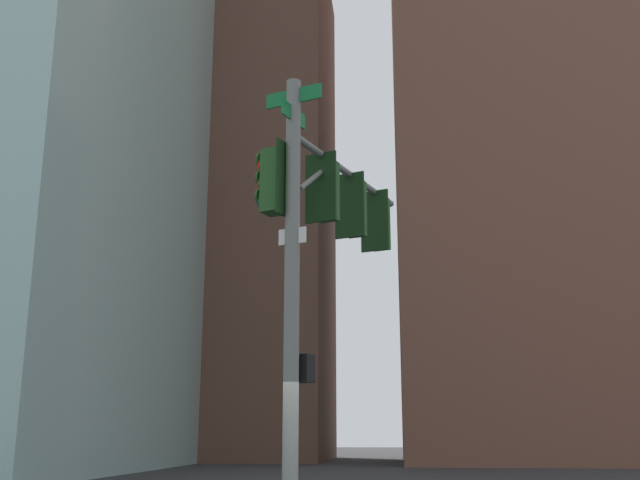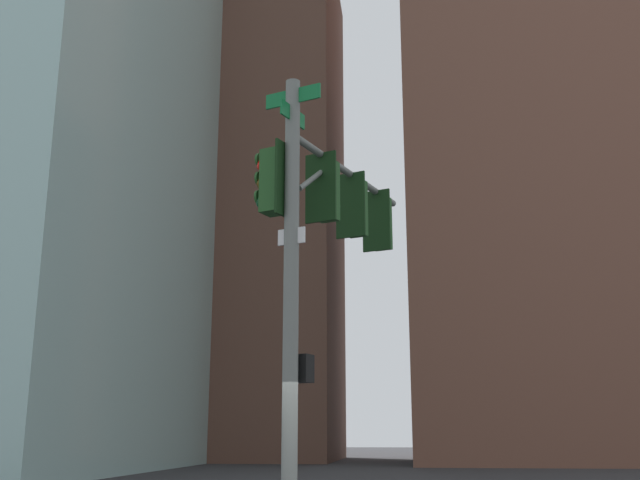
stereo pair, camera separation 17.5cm
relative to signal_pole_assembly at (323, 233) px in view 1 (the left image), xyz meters
The scene contains 3 objects.
signal_pole_assembly is the anchor object (origin of this frame).
building_brick_nearside 48.19m from the signal_pole_assembly, 106.96° to the right, with size 22.90×19.59×50.12m, color brown.
building_brick_midblock 47.96m from the signal_pole_assembly, 71.72° to the right, with size 20.87×14.15×38.90m, color brown.
Camera 1 is at (-1.13, 10.34, 1.79)m, focal length 42.76 mm.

